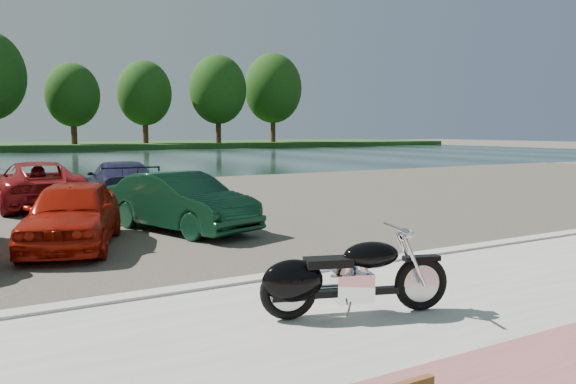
{
  "coord_description": "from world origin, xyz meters",
  "views": [
    {
      "loc": [
        -5.1,
        -5.27,
        2.3
      ],
      "look_at": [
        0.25,
        4.13,
        1.1
      ],
      "focal_mm": 35.0,
      "sensor_mm": 36.0,
      "label": 1
    }
  ],
  "objects": [
    {
      "name": "ground",
      "position": [
        0.0,
        0.0,
        0.0
      ],
      "size": [
        200.0,
        200.0,
        0.0
      ],
      "primitive_type": "plane",
      "color": "#595447",
      "rests_on": "ground"
    },
    {
      "name": "promenade",
      "position": [
        0.0,
        -1.0,
        0.05
      ],
      "size": [
        60.0,
        6.0,
        0.1
      ],
      "primitive_type": "cube",
      "color": "#A9A79F",
      "rests_on": "ground"
    },
    {
      "name": "kerb",
      "position": [
        0.0,
        2.0,
        0.07
      ],
      "size": [
        60.0,
        0.3,
        0.14
      ],
      "primitive_type": "cube",
      "color": "#A9A79F",
      "rests_on": "ground"
    },
    {
      "name": "parking_lot",
      "position": [
        0.0,
        11.0,
        0.02
      ],
      "size": [
        60.0,
        18.0,
        0.04
      ],
      "primitive_type": "cube",
      "color": "#433E36",
      "rests_on": "ground"
    },
    {
      "name": "river",
      "position": [
        0.0,
        40.0,
        0.0
      ],
      "size": [
        120.0,
        40.0,
        0.0
      ],
      "primitive_type": "cube",
      "color": "#1A302B",
      "rests_on": "ground"
    },
    {
      "name": "far_bank",
      "position": [
        0.0,
        72.0,
        0.3
      ],
      "size": [
        120.0,
        24.0,
        0.6
      ],
      "primitive_type": "cube",
      "color": "#204418",
      "rests_on": "ground"
    },
    {
      "name": "far_trees",
      "position": [
        4.36,
        65.79,
        7.49
      ],
      "size": [
        70.25,
        10.68,
        12.52
      ],
      "color": "#3C2416",
      "rests_on": "far_bank"
    },
    {
      "name": "motorcycle",
      "position": [
        -1.39,
        0.05,
        0.56
      ],
      "size": [
        2.26,
        1.02,
        1.05
      ],
      "rotation": [
        0.0,
        0.0,
        -0.31
      ],
      "color": "black",
      "rests_on": "promenade"
    },
    {
      "name": "car_4",
      "position": [
        -3.42,
        6.09,
        0.69
      ],
      "size": [
        2.68,
        4.13,
        1.31
      ],
      "primitive_type": "imported",
      "rotation": [
        0.0,
        0.0,
        -0.32
      ],
      "color": "#B01B0B",
      "rests_on": "parking_lot"
    },
    {
      "name": "car_5",
      "position": [
        -1.02,
        6.75,
        0.69
      ],
      "size": [
        2.61,
        4.2,
        1.31
      ],
      "primitive_type": "imported",
      "rotation": [
        0.0,
        0.0,
        0.33
      ],
      "color": "#0D311D",
      "rests_on": "parking_lot"
    },
    {
      "name": "car_10",
      "position": [
        -3.4,
        12.74,
        0.71
      ],
      "size": [
        2.37,
        4.9,
        1.34
      ],
      "primitive_type": "imported",
      "rotation": [
        0.0,
        0.0,
        3.17
      ],
      "color": "maroon",
      "rests_on": "parking_lot"
    },
    {
      "name": "car_11",
      "position": [
        -1.08,
        12.23,
        0.7
      ],
      "size": [
        2.3,
        4.71,
        1.32
      ],
      "primitive_type": "imported",
      "rotation": [
        0.0,
        0.0,
        3.04
      ],
      "color": "#27284C",
      "rests_on": "parking_lot"
    }
  ]
}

